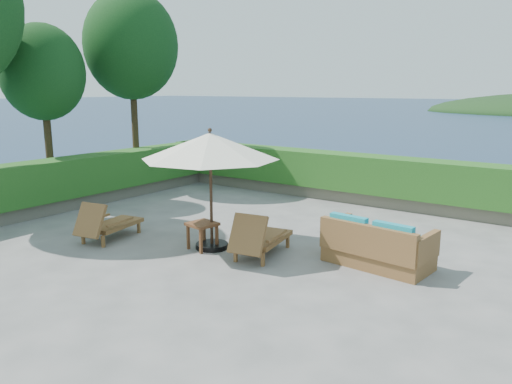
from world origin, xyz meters
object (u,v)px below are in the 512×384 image
Objects in this scene: patio_umbrella at (210,147)px; lounge_right at (260,237)px; lounge_left at (107,223)px; side_table at (202,227)px; wicker_loveseat at (376,247)px.

lounge_right is at bearing 6.70° from patio_umbrella.
patio_umbrella is at bearing 11.57° from lounge_left.
lounge_right reaches higher than lounge_left.
lounge_left is 2.17m from side_table.
lounge_left is (-2.16, -0.87, -1.67)m from patio_umbrella.
side_table is (-1.19, -0.28, 0.07)m from lounge_right.
wicker_loveseat is (5.24, 1.79, -0.01)m from lounge_left.
lounge_left is at bearing -158.14° from patio_umbrella.
side_table is at bearing -176.47° from lounge_right.
wicker_loveseat is (3.19, 1.08, -0.09)m from side_table.
patio_umbrella is at bearing -157.27° from wicker_loveseat.
patio_umbrella is 1.89× the size of lounge_right.
wicker_loveseat is at bearing 18.74° from side_table.
side_table is at bearing 8.85° from lounge_left.
wicker_loveseat is at bearing 12.01° from lounge_right.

